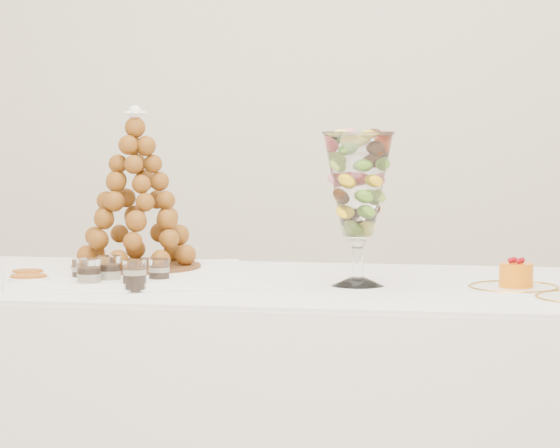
# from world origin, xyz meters

# --- Properties ---
(buffet_table) EXTENTS (2.15, 0.98, 0.80)m
(buffet_table) POSITION_xyz_m (-0.03, 0.31, 0.40)
(buffet_table) COLOR white
(buffet_table) RESTS_ON ground
(lace_tray) EXTENTS (0.71, 0.61, 0.02)m
(lace_tray) POSITION_xyz_m (-0.38, 0.31, 0.81)
(lace_tray) COLOR white
(lace_tray) RESTS_ON buffet_table
(macaron_vase) EXTENTS (0.17, 0.17, 0.36)m
(macaron_vase) POSITION_xyz_m (0.18, 0.26, 1.03)
(macaron_vase) COLOR white
(macaron_vase) RESTS_ON buffet_table
(cake_plate) EXTENTS (0.21, 0.21, 0.01)m
(cake_plate) POSITION_xyz_m (0.55, 0.21, 0.80)
(cake_plate) COLOR white
(cake_plate) RESTS_ON buffet_table
(verrine_a) EXTENTS (0.05, 0.05, 0.06)m
(verrine_a) POSITION_xyz_m (-0.48, 0.21, 0.83)
(verrine_a) COLOR white
(verrine_a) RESTS_ON buffet_table
(verrine_b) EXTENTS (0.06, 0.06, 0.08)m
(verrine_b) POSITION_xyz_m (-0.40, 0.17, 0.83)
(verrine_b) COLOR white
(verrine_b) RESTS_ON buffet_table
(verrine_c) EXTENTS (0.06, 0.06, 0.07)m
(verrine_c) POSITION_xyz_m (-0.28, 0.19, 0.83)
(verrine_c) COLOR white
(verrine_c) RESTS_ON buffet_table
(verrine_d) EXTENTS (0.06, 0.06, 0.08)m
(verrine_d) POSITION_xyz_m (-0.43, 0.11, 0.83)
(verrine_d) COLOR white
(verrine_d) RESTS_ON buffet_table
(verrine_e) EXTENTS (0.06, 0.06, 0.07)m
(verrine_e) POSITION_xyz_m (-0.33, 0.10, 0.83)
(verrine_e) COLOR white
(verrine_e) RESTS_ON buffet_table
(ramekin_back) EXTENTS (0.08, 0.08, 0.03)m
(ramekin_back) POSITION_xyz_m (-0.62, 0.24, 0.81)
(ramekin_back) COLOR white
(ramekin_back) RESTS_ON buffet_table
(ramekin_front) EXTENTS (0.10, 0.10, 0.03)m
(ramekin_front) POSITION_xyz_m (-0.58, 0.12, 0.81)
(ramekin_front) COLOR white
(ramekin_front) RESTS_ON buffet_table
(croquembouche) EXTENTS (0.33, 0.33, 0.41)m
(croquembouche) POSITION_xyz_m (-0.39, 0.40, 1.02)
(croquembouche) COLOR brown
(croquembouche) RESTS_ON lace_tray
(mousse_cake) EXTENTS (0.08, 0.08, 0.07)m
(mousse_cake) POSITION_xyz_m (0.55, 0.20, 0.83)
(mousse_cake) COLOR orange
(mousse_cake) RESTS_ON cake_plate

